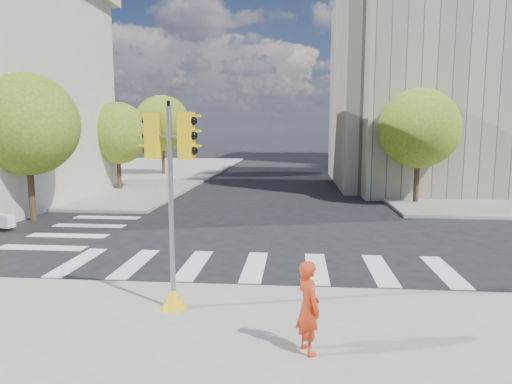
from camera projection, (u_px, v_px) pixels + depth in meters
The scene contains 14 objects.
ground at pixel (263, 249), 15.32m from camera, with size 160.00×160.00×0.00m, color black.
sidewalk_far_left at pixel (71, 172), 42.72m from camera, with size 28.00×40.00×0.15m, color gray.
civic_building at pixel (505, 82), 31.84m from camera, with size 26.00×16.00×19.39m.
office_tower at pixel (479, 34), 52.82m from camera, with size 20.00×18.00×30.00m, color #9EA0A3.
tree_lw_near at pixel (27, 125), 19.62m from camera, with size 4.40×4.40×6.41m.
tree_lw_mid at pixel (118, 133), 29.55m from camera, with size 4.00×4.00×5.77m.
tree_lw_far at pixel (162, 123), 39.31m from camera, with size 4.80×4.80×6.95m.
tree_re_near at pixel (419, 128), 23.99m from camera, with size 4.20×4.20×6.16m.
tree_re_mid at pixel (379, 125), 35.79m from camera, with size 4.60×4.60×6.66m.
tree_re_far at pixel (358, 131), 47.70m from camera, with size 4.00×4.00×5.88m.
lamp_near at pixel (410, 120), 27.82m from camera, with size 0.35×0.18×8.11m.
lamp_far at pixel (373, 123), 41.64m from camera, with size 0.35×0.18×8.11m.
traffic_signal at pixel (172, 224), 9.62m from camera, with size 1.08×0.56×4.42m.
photographer at pixel (308, 307), 7.82m from camera, with size 0.59×0.39×1.63m, color red.
Camera 1 is at (1.08, -14.88, 3.98)m, focal length 32.00 mm.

